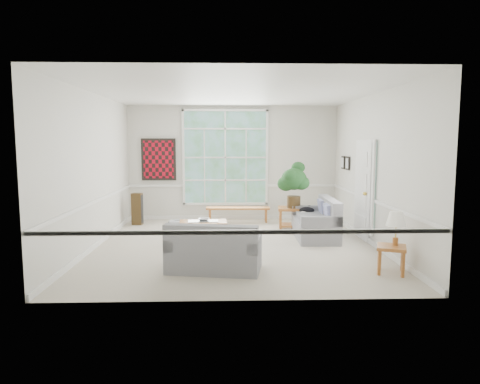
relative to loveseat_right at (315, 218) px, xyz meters
name	(u,v)px	position (x,y,z in m)	size (l,w,h in m)	color
floor	(235,246)	(-1.72, -0.63, -0.43)	(5.50, 6.00, 0.01)	#B6AC9A
ceiling	(235,92)	(-1.72, -0.63, 2.57)	(5.50, 6.00, 0.02)	white
wall_back	(233,163)	(-1.72, 2.37, 1.07)	(5.50, 0.02, 3.00)	silver
wall_front	(240,186)	(-1.72, -3.63, 1.07)	(5.50, 0.02, 3.00)	silver
wall_left	(93,171)	(-4.47, -0.63, 1.07)	(0.02, 6.00, 3.00)	silver
wall_right	(374,170)	(1.03, -0.63, 1.07)	(0.02, 6.00, 3.00)	silver
window_back	(225,157)	(-1.92, 2.33, 1.22)	(2.30, 0.08, 2.40)	white
entry_door	(362,189)	(0.99, -0.03, 0.62)	(0.08, 0.90, 2.10)	white
door_sidelight	(372,188)	(0.99, -0.66, 0.72)	(0.08, 0.26, 1.90)	white
wall_art	(159,159)	(-3.67, 2.32, 1.17)	(0.90, 0.06, 1.10)	#600913
wall_frame_near	(347,163)	(0.99, 1.12, 1.12)	(0.04, 0.26, 0.32)	black
wall_frame_far	(343,163)	(0.99, 1.52, 1.12)	(0.04, 0.26, 0.32)	black
loveseat_right	(315,218)	(0.00, 0.00, 0.00)	(0.82, 1.58, 0.85)	gray
loveseat_front	(214,246)	(-2.10, -2.29, -0.03)	(1.46, 0.75, 0.79)	gray
coffee_table	(203,230)	(-2.39, 0.02, -0.24)	(1.00, 0.54, 0.37)	#A35D27
pewter_bowl	(204,219)	(-2.38, 0.07, -0.02)	(0.28, 0.28, 0.07)	#929297
window_bench	(238,215)	(-1.60, 1.90, -0.24)	(1.63, 0.32, 0.38)	#A35D27
end_table	(290,219)	(-0.42, 0.86, -0.16)	(0.54, 0.54, 0.54)	#A35D27
houseplant	(294,184)	(-0.34, 0.80, 0.65)	(0.63, 0.63, 1.09)	#1E4B1F
side_table	(391,260)	(0.68, -2.53, -0.21)	(0.43, 0.43, 0.44)	#A35D27
table_lamp	(396,228)	(0.75, -2.49, 0.28)	(0.31, 0.31, 0.53)	white
pet_bed	(178,224)	(-3.07, 1.33, -0.35)	(0.50, 0.50, 0.15)	gray
floor_speaker	(137,209)	(-4.12, 1.63, -0.03)	(0.25, 0.19, 0.79)	#3B2913
cat	(307,210)	(-0.08, 0.56, 0.09)	(0.35, 0.25, 0.17)	black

